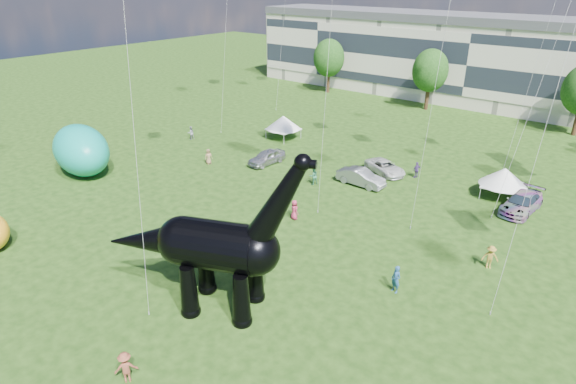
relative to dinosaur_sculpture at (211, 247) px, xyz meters
The scene contains 14 objects.
ground 4.64m from the dinosaur_sculpture, 15.23° to the right, with size 220.00×220.00×0.00m, color #16330C.
terrace_row 61.75m from the dinosaur_sculpture, 95.52° to the left, with size 78.00×11.00×12.00m, color beige.
tree_far_left 59.46m from the dinosaur_sculpture, 118.05° to the left, with size 5.20×5.20×9.44m.
tree_mid_left 53.42m from the dinosaur_sculpture, 100.73° to the left, with size 5.20×5.20×9.44m.
dinosaur_sculpture is the anchor object (origin of this frame).
car_silver 24.50m from the dinosaur_sculpture, 123.83° to the left, with size 1.83×4.55×1.55m, color silver.
car_grey 22.10m from the dinosaur_sculpture, 97.05° to the left, with size 1.68×4.82×1.59m, color gray.
car_white 26.13m from the dinosaur_sculpture, 95.07° to the left, with size 2.21×4.80×1.33m, color silver.
car_dark 27.99m from the dinosaur_sculpture, 66.56° to the left, with size 2.27×5.59×1.62m, color #595960.
gazebo_near 28.82m from the dinosaur_sculpture, 72.23° to the left, with size 4.59×4.59×2.88m.
gazebo_left 33.23m from the dinosaur_sculpture, 122.26° to the left, with size 4.45×4.45×2.91m.
inflatable_teal 27.05m from the dinosaur_sculpture, 166.41° to the left, with size 8.10×5.06×5.06m, color #0D9D8C.
visitors 14.42m from the dinosaur_sculpture, 86.21° to the left, with size 51.58×44.61×1.90m.
kites 35.06m from the dinosaur_sculpture, 72.27° to the left, with size 59.60×50.89×30.37m.
Camera 1 is at (16.83, -15.49, 18.84)m, focal length 30.00 mm.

